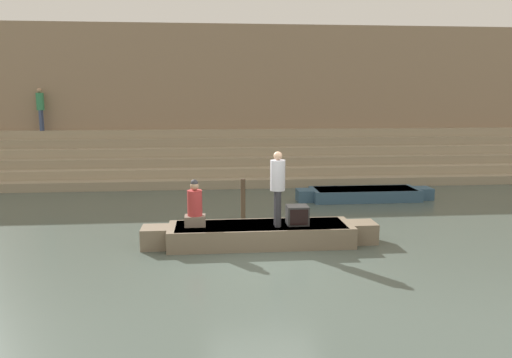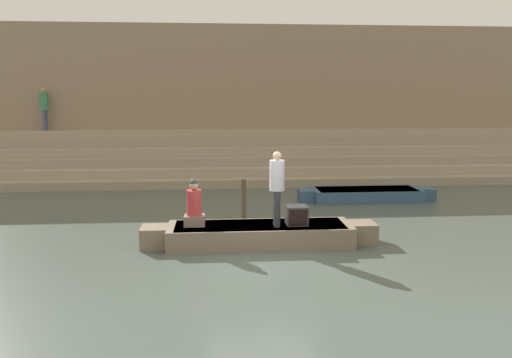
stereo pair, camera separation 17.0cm
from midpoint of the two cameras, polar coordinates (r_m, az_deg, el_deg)
ground_plane at (r=10.92m, az=0.48°, el=-9.34°), size 120.00×120.00×0.00m
ghat_steps at (r=21.19m, az=-2.45°, el=1.98°), size 36.00×3.68×2.03m
back_wall at (r=22.93m, az=-2.74°, el=8.89°), size 34.20×1.28×6.58m
rowboat_main at (r=11.98m, az=0.12°, el=-6.29°), size 5.60×1.35×0.49m
person_standing at (r=11.60m, az=2.07°, el=-0.50°), size 0.35×0.35×1.76m
person_rowing at (r=11.81m, az=-7.41°, el=-3.23°), size 0.49×0.38×1.11m
tv_set at (r=11.93m, az=4.34°, el=-4.13°), size 0.51×0.47×0.45m
moored_boat_shore at (r=17.39m, az=12.02°, el=-1.66°), size 4.66×1.25×0.39m
mooring_post at (r=14.15m, az=-1.84°, el=-2.40°), size 0.14×0.14×1.21m
person_on_steps at (r=23.15m, az=-23.62°, el=7.67°), size 0.32×0.32×1.80m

